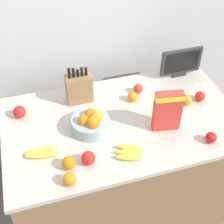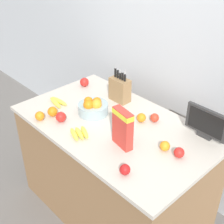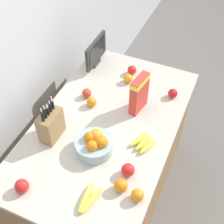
# 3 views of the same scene
# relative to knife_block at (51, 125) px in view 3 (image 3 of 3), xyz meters

# --- Properties ---
(ground_plane) EXTENTS (14.00, 14.00, 0.00)m
(ground_plane) POSITION_rel_knife_block_xyz_m (0.22, -0.28, -1.01)
(ground_plane) COLOR slate
(wall_back) EXTENTS (9.00, 0.06, 2.60)m
(wall_back) POSITION_rel_knife_block_xyz_m (0.22, 0.39, 0.29)
(wall_back) COLOR silver
(wall_back) RESTS_ON ground_plane
(counter) EXTENTS (1.52, 0.90, 0.91)m
(counter) POSITION_rel_knife_block_xyz_m (0.22, -0.28, -0.56)
(counter) COLOR olive
(counter) RESTS_ON ground_plane
(knife_block) EXTENTS (0.17, 0.10, 0.30)m
(knife_block) POSITION_rel_knife_block_xyz_m (0.00, 0.00, 0.00)
(knife_block) COLOR #937047
(knife_block) RESTS_ON counter
(small_monitor) EXTENTS (0.31, 0.03, 0.22)m
(small_monitor) POSITION_rel_knife_block_xyz_m (0.78, 0.06, 0.02)
(small_monitor) COLOR #2D2D2D
(small_monitor) RESTS_ON counter
(cereal_box) EXTENTS (0.17, 0.09, 0.27)m
(cereal_box) POSITION_rel_knife_block_xyz_m (0.45, -0.42, 0.05)
(cereal_box) COLOR red
(cereal_box) RESTS_ON counter
(fruit_bowl) EXTENTS (0.24, 0.24, 0.14)m
(fruit_bowl) POSITION_rel_knife_block_xyz_m (0.01, -0.30, -0.05)
(fruit_bowl) COLOR #99B2B7
(fruit_bowl) RESTS_ON counter
(banana_bunch_left) EXTENTS (0.19, 0.16, 0.04)m
(banana_bunch_left) POSITION_rel_knife_block_xyz_m (0.16, -0.56, -0.09)
(banana_bunch_left) COLOR yellow
(banana_bunch_left) RESTS_ON counter
(banana_bunch_right) EXTENTS (0.20, 0.10, 0.04)m
(banana_bunch_right) POSITION_rel_knife_block_xyz_m (-0.31, -0.42, -0.09)
(banana_bunch_right) COLOR yellow
(banana_bunch_right) RESTS_ON counter
(apple_rear) EXTENTS (0.07, 0.07, 0.07)m
(apple_rear) POSITION_rel_knife_block_xyz_m (0.66, -0.60, -0.07)
(apple_rear) COLOR red
(apple_rear) RESTS_ON counter
(apple_front) EXTENTS (0.07, 0.07, 0.07)m
(apple_front) POSITION_rel_knife_block_xyz_m (0.41, -0.04, -0.07)
(apple_front) COLOR red
(apple_front) RESTS_ON counter
(apple_rightmost) EXTENTS (0.07, 0.07, 0.07)m
(apple_rightmost) POSITION_rel_knife_block_xyz_m (0.78, -0.24, -0.07)
(apple_rightmost) COLOR red
(apple_rightmost) RESTS_ON counter
(apple_by_knife_block) EXTENTS (0.08, 0.08, 0.08)m
(apple_by_knife_block) POSITION_rel_knife_block_xyz_m (-0.41, -0.05, -0.06)
(apple_by_knife_block) COLOR red
(apple_by_knife_block) RESTS_ON counter
(apple_leftmost) EXTENTS (0.08, 0.08, 0.08)m
(apple_leftmost) POSITION_rel_knife_block_xyz_m (-0.07, -0.55, -0.06)
(apple_leftmost) COLOR red
(apple_leftmost) RESTS_ON counter
(orange_mid_right) EXTENTS (0.07, 0.07, 0.07)m
(orange_mid_right) POSITION_rel_knife_block_xyz_m (-0.20, -0.65, -0.07)
(orange_mid_right) COLOR orange
(orange_mid_right) RESTS_ON counter
(orange_back_center) EXTENTS (0.07, 0.07, 0.07)m
(orange_back_center) POSITION_rel_knife_block_xyz_m (0.68, -0.25, -0.07)
(orange_back_center) COLOR orange
(orange_back_center) RESTS_ON counter
(orange_near_bowl) EXTENTS (0.07, 0.07, 0.07)m
(orange_near_bowl) POSITION_rel_knife_block_xyz_m (0.34, -0.11, -0.07)
(orange_near_bowl) COLOR orange
(orange_near_bowl) RESTS_ON counter
(orange_front_right) EXTENTS (0.08, 0.08, 0.08)m
(orange_front_right) POSITION_rel_knife_block_xyz_m (-0.18, -0.55, -0.06)
(orange_front_right) COLOR orange
(orange_front_right) RESTS_ON counter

